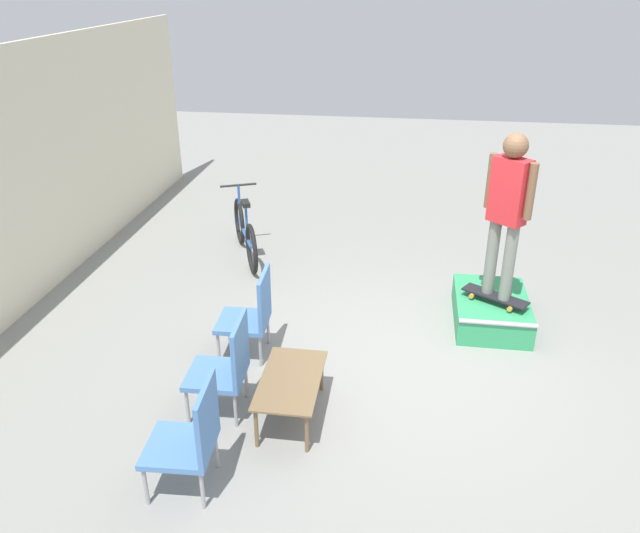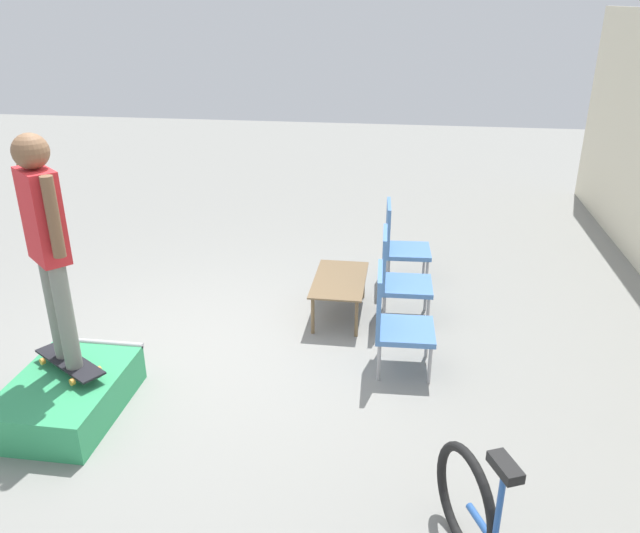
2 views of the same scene
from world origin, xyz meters
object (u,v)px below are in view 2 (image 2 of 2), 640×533
Objects in this scene: skate_ramp_box at (68,395)px; patio_chair_center at (397,274)px; patio_chair_left at (399,241)px; coffee_table at (340,283)px; skateboard_on_ramp at (70,362)px; patio_chair_right at (394,318)px; person_skater at (46,234)px.

skate_ramp_box is 1.23× the size of patio_chair_center.
skate_ramp_box is 1.23× the size of patio_chair_left.
patio_chair_left is 0.96m from patio_chair_center.
patio_chair_center is (0.00, 0.59, 0.14)m from coffee_table.
skateboard_on_ramp is 0.75× the size of coffee_table.
patio_chair_right is at bearing 177.96° from patio_chair_center.
skate_ramp_box is at bearing 135.94° from patio_chair_left.
patio_chair_right is (1.92, -0.00, 0.00)m from patio_chair_left.
person_skater reaches higher than patio_chair_right.
person_skater is 3.97m from patio_chair_left.
coffee_table is at bearing 87.60° from patio_chair_center.
patio_chair_left is (-2.85, 2.58, -1.01)m from person_skater.
patio_chair_center is at bearing -2.30° from patio_chair_right.
person_skater is at bearing 107.54° from patio_chair_right.
coffee_table is 1.02× the size of patio_chair_right.
skateboard_on_ramp is at bearing -46.37° from coffee_table.
coffee_table is 1.13m from patio_chair_left.
patio_chair_right is (0.96, 0.59, 0.14)m from coffee_table.
skate_ramp_box is at bearing -53.81° from skateboard_on_ramp.
skateboard_on_ramp is 3.84m from patio_chair_left.
person_skater is at bearing -46.37° from coffee_table.
patio_chair_center is (-1.89, 2.58, 0.10)m from skateboard_on_ramp.
skateboard_on_ramp is 0.77× the size of patio_chair_center.
person_skater is at bearing 134.72° from patio_chair_left.
person_skater is (-0.12, -0.01, 1.35)m from skate_ramp_box.
patio_chair_right reaches higher than skate_ramp_box.
patio_chair_left is (-0.95, 0.59, 0.14)m from coffee_table.
patio_chair_right is (-0.93, 2.58, -1.01)m from person_skater.
coffee_table is at bearing 145.16° from patio_chair_left.
patio_chair_center is at bearing 89.64° from coffee_table.
skate_ramp_box is 1.60× the size of skateboard_on_ramp.
patio_chair_left is 1.00× the size of patio_chair_center.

